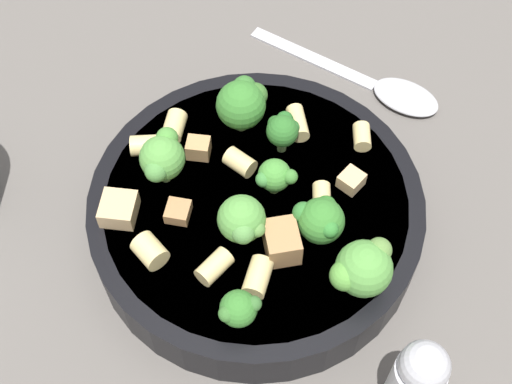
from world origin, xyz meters
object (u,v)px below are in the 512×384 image
at_px(chicken_chunk_3, 198,148).
at_px(broccoli_floret_2, 243,103).
at_px(pasta_bowl, 256,212).
at_px(broccoli_floret_4, 363,268).
at_px(broccoli_floret_5, 242,221).
at_px(chicken_chunk_2, 178,212).
at_px(rigatoni_1, 150,252).
at_px(chicken_chunk_1, 119,209).
at_px(spoon, 381,86).
at_px(broccoli_floret_3, 283,129).
at_px(rigatoni_2, 174,126).
at_px(rigatoni_7, 298,123).
at_px(broccoli_floret_7, 238,309).
at_px(broccoli_floret_0, 162,157).
at_px(pepper_shaker, 415,382).
at_px(rigatoni_8, 258,277).
at_px(rigatoni_4, 322,199).
at_px(rigatoni_3, 145,145).
at_px(chicken_chunk_0, 351,180).
at_px(broccoli_floret_1, 277,180).
at_px(broccoli_floret_6, 320,220).
at_px(rigatoni_5, 214,267).
at_px(rigatoni_6, 240,162).
at_px(rigatoni_0, 360,134).
at_px(chicken_chunk_4, 282,242).

bearing_deg(chicken_chunk_3, broccoli_floret_2, 96.44).
relative_size(pasta_bowl, broccoli_floret_4, 5.35).
bearing_deg(broccoli_floret_5, broccoli_floret_2, 147.01).
bearing_deg(broccoli_floret_2, chicken_chunk_2, -62.31).
distance_m(rigatoni_1, chicken_chunk_1, 0.04).
bearing_deg(broccoli_floret_5, spoon, 112.38).
bearing_deg(broccoli_floret_3, rigatoni_1, -77.07).
bearing_deg(rigatoni_2, rigatoni_7, 59.28).
xyz_separation_m(pasta_bowl, broccoli_floret_7, (0.07, -0.06, 0.04)).
relative_size(rigatoni_7, chicken_chunk_1, 1.10).
relative_size(broccoli_floret_7, rigatoni_1, 1.47).
bearing_deg(broccoli_floret_0, chicken_chunk_2, -13.76).
relative_size(chicken_chunk_1, pepper_shaker, 0.28).
bearing_deg(rigatoni_7, broccoli_floret_0, -97.85).
distance_m(broccoli_floret_0, chicken_chunk_3, 0.04).
bearing_deg(pasta_bowl, rigatoni_8, -32.14).
height_order(broccoli_floret_7, spoon, broccoli_floret_7).
bearing_deg(chicken_chunk_3, pepper_shaker, 5.41).
relative_size(broccoli_floret_0, rigatoni_4, 1.82).
height_order(pasta_bowl, rigatoni_3, rigatoni_3).
bearing_deg(chicken_chunk_0, broccoli_floret_1, -114.69).
height_order(broccoli_floret_1, chicken_chunk_0, broccoli_floret_1).
height_order(broccoli_floret_0, broccoli_floret_6, broccoli_floret_0).
bearing_deg(broccoli_floret_1, broccoli_floret_0, -133.02).
xyz_separation_m(broccoli_floret_4, rigatoni_5, (-0.06, -0.08, -0.01)).
xyz_separation_m(broccoli_floret_7, rigatoni_7, (-0.11, 0.12, -0.01)).
distance_m(broccoli_floret_5, rigatoni_7, 0.11).
height_order(broccoli_floret_7, chicken_chunk_0, broccoli_floret_7).
bearing_deg(spoon, rigatoni_4, -56.53).
bearing_deg(broccoli_floret_4, rigatoni_4, 166.20).
xyz_separation_m(rigatoni_4, chicken_chunk_1, (-0.07, -0.12, 0.00)).
height_order(chicken_chunk_1, spoon, chicken_chunk_1).
height_order(rigatoni_6, rigatoni_8, same).
height_order(broccoli_floret_2, chicken_chunk_0, broccoli_floret_2).
relative_size(broccoli_floret_7, rigatoni_4, 1.35).
bearing_deg(rigatoni_6, rigatoni_7, 97.47).
bearing_deg(pepper_shaker, rigatoni_4, 167.91).
relative_size(broccoli_floret_3, rigatoni_0, 1.67).
relative_size(rigatoni_3, chicken_chunk_4, 0.74).
height_order(pasta_bowl, rigatoni_0, rigatoni_0).
bearing_deg(rigatoni_8, rigatoni_3, -175.35).
xyz_separation_m(rigatoni_2, chicken_chunk_1, (0.04, -0.07, -0.00)).
bearing_deg(broccoli_floret_0, rigatoni_2, 141.19).
relative_size(broccoli_floret_7, chicken_chunk_4, 1.14).
height_order(broccoli_floret_5, chicken_chunk_3, broccoli_floret_5).
bearing_deg(broccoli_floret_4, chicken_chunk_4, -149.37).
bearing_deg(chicken_chunk_0, broccoli_floret_4, -33.30).
height_order(rigatoni_5, rigatoni_8, rigatoni_8).
bearing_deg(broccoli_floret_1, pepper_shaker, -2.58).
relative_size(broccoli_floret_2, broccoli_floret_3, 1.32).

